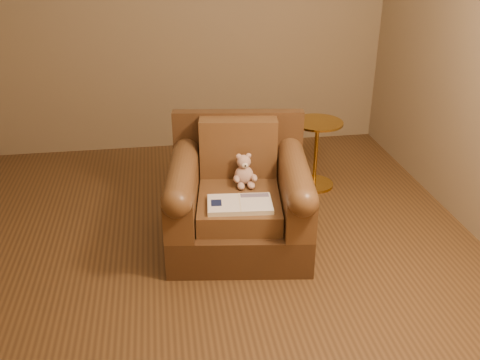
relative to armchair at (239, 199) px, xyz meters
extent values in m
plane|color=#54381D|center=(-0.34, -0.16, -0.32)|extent=(4.00, 4.00, 0.00)
cube|color=#806C4E|center=(-0.34, 1.84, 1.03)|extent=(4.00, 0.02, 2.70)
cube|color=#806C4E|center=(-0.34, -2.16, 1.03)|extent=(4.00, 0.02, 2.70)
cube|color=#452C17|center=(-0.01, -0.04, -0.19)|extent=(1.03, 0.99, 0.26)
cube|color=#452C17|center=(0.05, 0.35, 0.22)|extent=(0.92, 0.22, 0.57)
cube|color=brown|center=(-0.01, -0.09, 0.01)|extent=(0.62, 0.71, 0.14)
cube|color=brown|center=(0.03, 0.23, 0.28)|extent=(0.55, 0.22, 0.41)
cube|color=brown|center=(-0.38, -0.04, 0.08)|extent=(0.29, 0.80, 0.29)
cube|color=brown|center=(0.35, -0.14, 0.08)|extent=(0.29, 0.80, 0.29)
cylinder|color=brown|center=(-0.38, -0.04, 0.23)|extent=(0.29, 0.80, 0.18)
cylinder|color=brown|center=(0.35, -0.14, 0.23)|extent=(0.29, 0.80, 0.18)
ellipsoid|color=tan|center=(0.05, 0.08, 0.14)|extent=(0.13, 0.12, 0.14)
sphere|color=tan|center=(0.05, 0.09, 0.23)|extent=(0.10, 0.10, 0.10)
ellipsoid|color=tan|center=(0.01, 0.09, 0.27)|extent=(0.04, 0.02, 0.04)
ellipsoid|color=tan|center=(0.08, 0.10, 0.27)|extent=(0.04, 0.02, 0.04)
ellipsoid|color=beige|center=(0.05, 0.04, 0.23)|extent=(0.05, 0.03, 0.04)
sphere|color=black|center=(0.05, 0.03, 0.23)|extent=(0.01, 0.01, 0.01)
ellipsoid|color=tan|center=(-0.01, 0.03, 0.14)|extent=(0.04, 0.09, 0.04)
ellipsoid|color=tan|center=(0.11, 0.03, 0.14)|extent=(0.04, 0.09, 0.04)
ellipsoid|color=tan|center=(0.01, 0.00, 0.10)|extent=(0.05, 0.09, 0.04)
ellipsoid|color=tan|center=(0.08, 0.00, 0.10)|extent=(0.05, 0.09, 0.04)
cube|color=beige|center=(-0.03, -0.24, 0.09)|extent=(0.43, 0.28, 0.03)
cube|color=white|center=(-0.13, -0.23, 0.11)|extent=(0.22, 0.26, 0.00)
cube|color=white|center=(0.07, -0.25, 0.11)|extent=(0.22, 0.26, 0.00)
cube|color=beige|center=(-0.03, -0.24, 0.11)|extent=(0.03, 0.24, 0.00)
cube|color=#0F1638|center=(-0.18, -0.23, 0.11)|extent=(0.07, 0.09, 0.00)
cube|color=slate|center=(0.08, -0.16, 0.11)|extent=(0.19, 0.07, 0.00)
cylinder|color=gold|center=(0.76, 0.75, -0.31)|extent=(0.33, 0.33, 0.02)
cylinder|color=gold|center=(0.76, 0.75, -0.03)|extent=(0.03, 0.03, 0.53)
cylinder|color=gold|center=(0.76, 0.75, 0.24)|extent=(0.41, 0.41, 0.02)
cylinder|color=gold|center=(0.76, 0.75, 0.23)|extent=(0.03, 0.03, 0.02)
camera|label=1|loc=(-0.49, -3.17, 1.70)|focal=40.00mm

